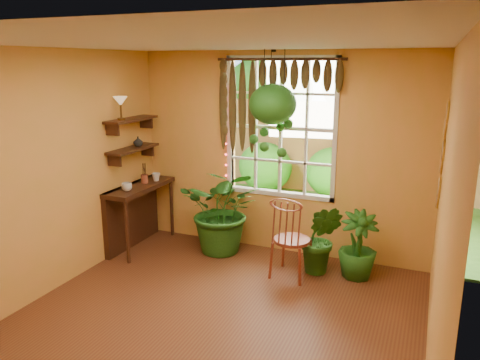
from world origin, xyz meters
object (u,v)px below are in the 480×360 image
(counter_ledge, at_px, (134,208))
(hanging_basket, at_px, (273,111))
(windsor_chair, at_px, (290,250))
(potted_plant_mid, at_px, (321,239))
(potted_plant_left, at_px, (224,210))

(counter_ledge, height_order, hanging_basket, hanging_basket)
(windsor_chair, height_order, hanging_basket, hanging_basket)
(potted_plant_mid, bearing_deg, hanging_basket, 157.25)
(potted_plant_left, height_order, potted_plant_mid, potted_plant_left)
(counter_ledge, xyz_separation_m, potted_plant_left, (1.25, 0.28, 0.05))
(potted_plant_left, distance_m, potted_plant_mid, 1.40)
(counter_ledge, distance_m, potted_plant_left, 1.29)
(counter_ledge, height_order, potted_plant_mid, counter_ledge)
(counter_ledge, bearing_deg, hanging_basket, 13.15)
(counter_ledge, xyz_separation_m, potted_plant_mid, (2.63, 0.12, -0.11))
(counter_ledge, relative_size, windsor_chair, 1.02)
(windsor_chair, distance_m, potted_plant_left, 1.17)
(potted_plant_mid, bearing_deg, potted_plant_left, 173.42)
(potted_plant_mid, bearing_deg, windsor_chair, -141.91)
(counter_ledge, distance_m, hanging_basket, 2.37)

